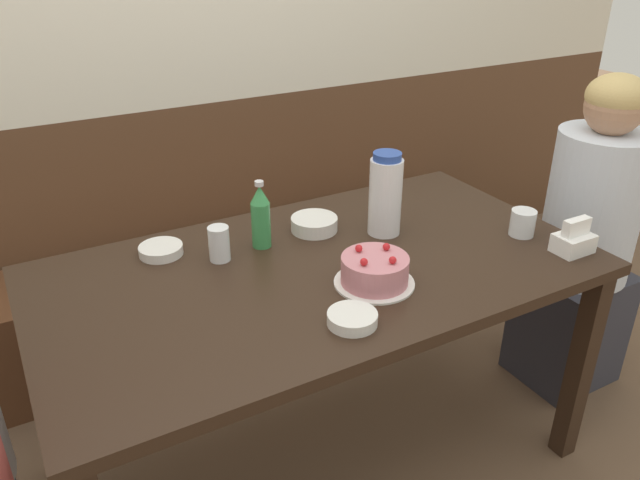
# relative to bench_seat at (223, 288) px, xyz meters

# --- Properties ---
(ground_plane) EXTENTS (12.00, 12.00, 0.00)m
(ground_plane) POSITION_rel_bench_seat_xyz_m (0.00, -0.83, -0.21)
(ground_plane) COLOR brown
(back_wall) EXTENTS (4.80, 0.04, 2.50)m
(back_wall) POSITION_rel_bench_seat_xyz_m (0.00, 0.22, 1.04)
(back_wall) COLOR brown
(back_wall) RESTS_ON ground_plane
(bench_seat) EXTENTS (2.36, 0.38, 0.42)m
(bench_seat) POSITION_rel_bench_seat_xyz_m (0.00, 0.00, 0.00)
(bench_seat) COLOR #56331E
(bench_seat) RESTS_ON ground_plane
(dining_table) EXTENTS (1.55, 0.85, 0.72)m
(dining_table) POSITION_rel_bench_seat_xyz_m (0.00, -0.83, 0.43)
(dining_table) COLOR black
(dining_table) RESTS_ON ground_plane
(birthday_cake) EXTENTS (0.22, 0.22, 0.10)m
(birthday_cake) POSITION_rel_bench_seat_xyz_m (0.08, -0.99, 0.55)
(birthday_cake) COLOR white
(birthday_cake) RESTS_ON dining_table
(water_pitcher) EXTENTS (0.10, 0.10, 0.26)m
(water_pitcher) POSITION_rel_bench_seat_xyz_m (0.28, -0.74, 0.64)
(water_pitcher) COLOR white
(water_pitcher) RESTS_ON dining_table
(soju_bottle) EXTENTS (0.06, 0.06, 0.21)m
(soju_bottle) POSITION_rel_bench_seat_xyz_m (-0.09, -0.64, 0.61)
(soju_bottle) COLOR #388E4C
(soju_bottle) RESTS_ON dining_table
(napkin_holder) EXTENTS (0.11, 0.08, 0.11)m
(napkin_holder) POSITION_rel_bench_seat_xyz_m (0.68, -1.12, 0.55)
(napkin_holder) COLOR white
(napkin_holder) RESTS_ON dining_table
(bowl_soup_white) EXTENTS (0.14, 0.14, 0.04)m
(bowl_soup_white) POSITION_rel_bench_seat_xyz_m (0.10, -0.63, 0.54)
(bowl_soup_white) COLOR white
(bowl_soup_white) RESTS_ON dining_table
(bowl_rice_small) EXTENTS (0.13, 0.13, 0.03)m
(bowl_rice_small) POSITION_rel_bench_seat_xyz_m (-0.36, -0.55, 0.53)
(bowl_rice_small) COLOR white
(bowl_rice_small) RESTS_ON dining_table
(bowl_side_dish) EXTENTS (0.12, 0.12, 0.03)m
(bowl_side_dish) POSITION_rel_bench_seat_xyz_m (-0.07, -1.12, 0.53)
(bowl_side_dish) COLOR white
(bowl_side_dish) RESTS_ON dining_table
(glass_water_tall) EXTENTS (0.08, 0.08, 0.08)m
(glass_water_tall) POSITION_rel_bench_seat_xyz_m (0.64, -0.96, 0.55)
(glass_water_tall) COLOR silver
(glass_water_tall) RESTS_ON dining_table
(glass_tumbler_short) EXTENTS (0.06, 0.06, 0.10)m
(glass_tumbler_short) POSITION_rel_bench_seat_xyz_m (-0.23, -0.66, 0.56)
(glass_tumbler_short) COLOR silver
(glass_tumbler_short) RESTS_ON dining_table
(person_teal_shirt) EXTENTS (0.34, 0.32, 1.16)m
(person_teal_shirt) POSITION_rel_bench_seat_xyz_m (1.03, -0.91, 0.34)
(person_teal_shirt) COLOR #33333D
(person_teal_shirt) RESTS_ON ground_plane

